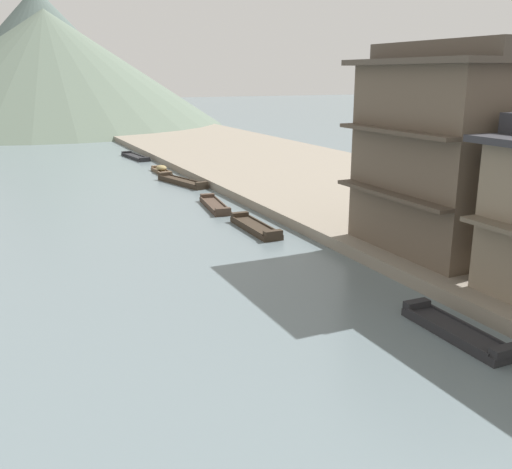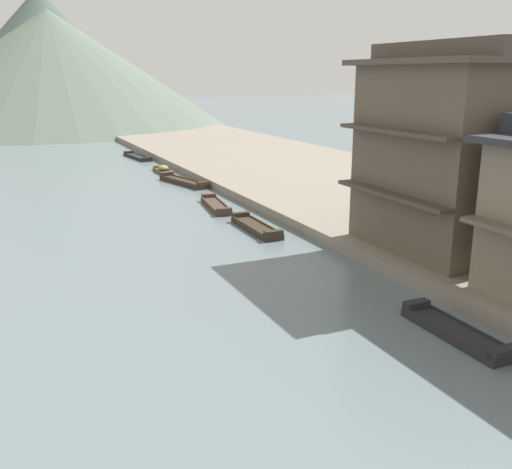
{
  "view_description": "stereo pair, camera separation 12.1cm",
  "coord_description": "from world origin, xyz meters",
  "px_view_note": "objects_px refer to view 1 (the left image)",
  "views": [
    {
      "loc": [
        -7.44,
        -3.52,
        7.99
      ],
      "look_at": [
        1.84,
        16.68,
        1.82
      ],
      "focal_mm": 40.67,
      "sensor_mm": 36.0,
      "label": 1
    },
    {
      "loc": [
        -7.33,
        -3.57,
        7.99
      ],
      "look_at": [
        1.84,
        16.68,
        1.82
      ],
      "focal_mm": 40.67,
      "sensor_mm": 36.0,
      "label": 2
    }
  ],
  "objects_px": {
    "boat_moored_second": "(456,332)",
    "boat_midriver_drifting": "(162,170)",
    "boat_midriver_upstream": "(215,206)",
    "house_waterfront_tall": "(449,150)",
    "boat_moored_third": "(135,157)",
    "boat_moored_nearest": "(182,182)",
    "boat_moored_far": "(255,227)"
  },
  "relations": [
    {
      "from": "boat_moored_nearest",
      "to": "boat_midriver_upstream",
      "type": "bearing_deg",
      "value": -94.25
    },
    {
      "from": "boat_moored_nearest",
      "to": "boat_midriver_drifting",
      "type": "relative_size",
      "value": 1.49
    },
    {
      "from": "boat_moored_nearest",
      "to": "boat_moored_far",
      "type": "distance_m",
      "value": 14.45
    },
    {
      "from": "boat_moored_third",
      "to": "boat_midriver_drifting",
      "type": "relative_size",
      "value": 1.48
    },
    {
      "from": "boat_moored_nearest",
      "to": "boat_midriver_drifting",
      "type": "xyz_separation_m",
      "value": [
        -0.02,
        5.6,
        0.06
      ]
    },
    {
      "from": "boat_moored_second",
      "to": "house_waterfront_tall",
      "type": "relative_size",
      "value": 0.48
    },
    {
      "from": "boat_moored_nearest",
      "to": "boat_moored_far",
      "type": "height_order",
      "value": "boat_moored_nearest"
    },
    {
      "from": "boat_moored_third",
      "to": "boat_moored_far",
      "type": "bearing_deg",
      "value": -91.22
    },
    {
      "from": "boat_midriver_drifting",
      "to": "house_waterfront_tall",
      "type": "height_order",
      "value": "house_waterfront_tall"
    },
    {
      "from": "boat_midriver_upstream",
      "to": "house_waterfront_tall",
      "type": "bearing_deg",
      "value": -67.41
    },
    {
      "from": "boat_moored_far",
      "to": "house_waterfront_tall",
      "type": "xyz_separation_m",
      "value": [
        5.61,
        -7.75,
        4.68
      ]
    },
    {
      "from": "boat_moored_third",
      "to": "boat_moored_far",
      "type": "height_order",
      "value": "boat_moored_far"
    },
    {
      "from": "boat_moored_far",
      "to": "boat_moored_third",
      "type": "bearing_deg",
      "value": 88.78
    },
    {
      "from": "boat_moored_third",
      "to": "house_waterfront_tall",
      "type": "xyz_separation_m",
      "value": [
        4.98,
        -37.41,
        4.71
      ]
    },
    {
      "from": "boat_moored_third",
      "to": "boat_midriver_upstream",
      "type": "bearing_deg",
      "value": -91.67
    },
    {
      "from": "boat_moored_nearest",
      "to": "boat_midriver_drifting",
      "type": "height_order",
      "value": "boat_midriver_drifting"
    },
    {
      "from": "boat_moored_nearest",
      "to": "house_waterfront_tall",
      "type": "height_order",
      "value": "house_waterfront_tall"
    },
    {
      "from": "boat_moored_third",
      "to": "boat_midriver_upstream",
      "type": "height_order",
      "value": "boat_midriver_upstream"
    },
    {
      "from": "boat_midriver_drifting",
      "to": "boat_moored_nearest",
      "type": "bearing_deg",
      "value": -89.76
    },
    {
      "from": "boat_moored_far",
      "to": "house_waterfront_tall",
      "type": "bearing_deg",
      "value": -54.09
    },
    {
      "from": "house_waterfront_tall",
      "to": "boat_midriver_upstream",
      "type": "bearing_deg",
      "value": 112.59
    },
    {
      "from": "boat_moored_nearest",
      "to": "boat_midriver_drifting",
      "type": "bearing_deg",
      "value": 90.24
    },
    {
      "from": "boat_moored_second",
      "to": "boat_midriver_drifting",
      "type": "bearing_deg",
      "value": 89.74
    },
    {
      "from": "house_waterfront_tall",
      "to": "boat_midriver_drifting",
      "type": "bearing_deg",
      "value": 100.32
    },
    {
      "from": "boat_moored_second",
      "to": "boat_midriver_upstream",
      "type": "height_order",
      "value": "boat_moored_second"
    },
    {
      "from": "boat_moored_nearest",
      "to": "boat_moored_third",
      "type": "xyz_separation_m",
      "value": [
        0.06,
        15.22,
        -0.04
      ]
    },
    {
      "from": "boat_moored_far",
      "to": "house_waterfront_tall",
      "type": "height_order",
      "value": "house_waterfront_tall"
    },
    {
      "from": "boat_moored_second",
      "to": "boat_moored_far",
      "type": "bearing_deg",
      "value": 91.57
    },
    {
      "from": "boat_midriver_upstream",
      "to": "house_waterfront_tall",
      "type": "relative_size",
      "value": 0.54
    },
    {
      "from": "boat_moored_second",
      "to": "boat_midriver_drifting",
      "type": "height_order",
      "value": "boat_midriver_drifting"
    },
    {
      "from": "boat_moored_third",
      "to": "boat_midriver_upstream",
      "type": "distance_m",
      "value": 23.79
    },
    {
      "from": "boat_midriver_upstream",
      "to": "house_waterfront_tall",
      "type": "height_order",
      "value": "house_waterfront_tall"
    }
  ]
}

